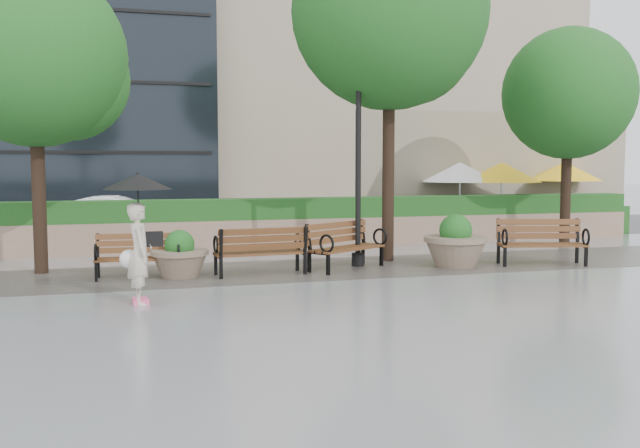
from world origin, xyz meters
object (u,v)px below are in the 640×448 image
object	(u,v)px
bench_1	(138,266)
bench_3	(346,256)
bench_4	(541,252)
planter_right	(455,246)
bench_2	(261,261)
pedestrian	(139,225)
car_right	(118,218)
planter_left	(180,259)
lamppost	(358,182)

from	to	relation	value
bench_1	bench_3	xyz separation A→B (m)	(4.38, 0.04, 0.04)
bench_4	planter_right	xyz separation A→B (m)	(-1.99, 0.31, 0.16)
bench_2	pedestrian	size ratio (longest dim) A/B	0.90
bench_4	bench_2	bearing A→B (deg)	-168.36
pedestrian	planter_right	bearing A→B (deg)	-75.70
pedestrian	car_right	bearing A→B (deg)	-2.39
bench_1	planter_right	xyz separation A→B (m)	(6.83, -0.30, 0.20)
planter_right	bench_2	bearing A→B (deg)	179.14
bench_2	planter_left	size ratio (longest dim) A/B	1.65
planter_left	lamppost	xyz separation A→B (m)	(3.97, 0.48, 1.50)
planter_left	lamppost	size ratio (longest dim) A/B	0.27
car_right	pedestrian	size ratio (longest dim) A/B	1.88
bench_1	planter_left	size ratio (longest dim) A/B	1.48
lamppost	bench_3	bearing A→B (deg)	-137.58
pedestrian	bench_2	bearing A→B (deg)	-50.89
bench_3	pedestrian	bearing A→B (deg)	178.78
bench_1	lamppost	xyz separation A→B (m)	(4.78, 0.40, 1.61)
planter_left	bench_4	bearing A→B (deg)	-3.82
bench_2	planter_right	distance (m)	4.40
planter_right	car_right	xyz separation A→B (m)	(-7.15, 7.67, 0.20)
bench_2	pedestrian	bearing A→B (deg)	39.22
car_right	bench_2	bearing A→B (deg)	-150.38
planter_right	pedestrian	distance (m)	7.30
bench_4	planter_left	bearing A→B (deg)	-168.80
lamppost	car_right	xyz separation A→B (m)	(-5.10, 6.97, -1.22)
lamppost	pedestrian	size ratio (longest dim) A/B	1.99
bench_3	lamppost	world-z (taller)	lamppost
bench_3	planter_right	size ratio (longest dim) A/B	1.42
bench_4	lamppost	xyz separation A→B (m)	(-4.04, 1.01, 1.57)
bench_2	planter_left	xyz separation A→B (m)	(-1.63, 0.16, 0.08)
bench_2	car_right	world-z (taller)	car_right
bench_3	pedestrian	distance (m)	5.25
bench_2	lamppost	size ratio (longest dim) A/B	0.45
bench_2	bench_3	world-z (taller)	bench_3
car_right	bench_3	bearing A→B (deg)	-137.63
bench_2	bench_3	size ratio (longest dim) A/B	0.95
bench_2	lamppost	xyz separation A→B (m)	(2.34, 0.63, 1.58)
planter_left	planter_right	size ratio (longest dim) A/B	0.82
bench_1	bench_3	bearing A→B (deg)	4.85
bench_2	bench_4	world-z (taller)	bench_4
car_right	bench_1	bearing A→B (deg)	-167.82
car_right	pedestrian	distance (m)	9.96
planter_left	car_right	xyz separation A→B (m)	(-1.13, 7.45, 0.28)
bench_3	pedestrian	world-z (taller)	pedestrian
planter_left	bench_1	bearing A→B (deg)	174.55
bench_1	bench_2	xyz separation A→B (m)	(2.44, -0.23, 0.03)
bench_1	bench_4	bearing A→B (deg)	0.40
planter_right	lamppost	distance (m)	2.59
bench_1	lamppost	distance (m)	5.06
bench_1	pedestrian	world-z (taller)	pedestrian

